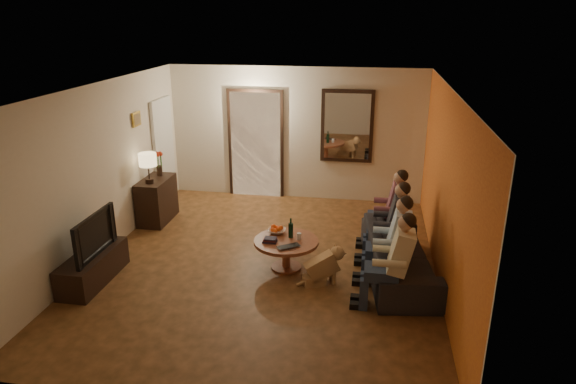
% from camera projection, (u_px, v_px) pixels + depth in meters
% --- Properties ---
extents(floor, '(5.00, 6.00, 0.01)m').
position_uv_depth(floor, '(265.00, 263.00, 7.69)').
color(floor, '#422C12').
rests_on(floor, ground).
extents(ceiling, '(5.00, 6.00, 0.01)m').
position_uv_depth(ceiling, '(262.00, 88.00, 6.82)').
color(ceiling, white).
rests_on(ceiling, back_wall).
extents(back_wall, '(5.00, 0.02, 2.60)m').
position_uv_depth(back_wall, '(296.00, 134.00, 10.05)').
color(back_wall, beige).
rests_on(back_wall, floor).
extents(front_wall, '(5.00, 0.02, 2.60)m').
position_uv_depth(front_wall, '(192.00, 287.00, 4.46)').
color(front_wall, beige).
rests_on(front_wall, floor).
extents(left_wall, '(0.02, 6.00, 2.60)m').
position_uv_depth(left_wall, '(100.00, 173.00, 7.65)').
color(left_wall, beige).
rests_on(left_wall, floor).
extents(right_wall, '(0.02, 6.00, 2.60)m').
position_uv_depth(right_wall, '(446.00, 191.00, 6.87)').
color(right_wall, beige).
rests_on(right_wall, floor).
extents(orange_accent, '(0.01, 6.00, 2.60)m').
position_uv_depth(orange_accent, '(445.00, 191.00, 6.87)').
color(orange_accent, '#D05623').
rests_on(orange_accent, right_wall).
extents(kitchen_doorway, '(1.00, 0.06, 2.10)m').
position_uv_depth(kitchen_doorway, '(256.00, 145.00, 10.24)').
color(kitchen_doorway, '#FFE0A5').
rests_on(kitchen_doorway, floor).
extents(door_trim, '(1.12, 0.04, 2.22)m').
position_uv_depth(door_trim, '(256.00, 145.00, 10.23)').
color(door_trim, black).
rests_on(door_trim, floor).
extents(fridge_glimpse, '(0.45, 0.03, 1.70)m').
position_uv_depth(fridge_glimpse, '(268.00, 153.00, 10.25)').
color(fridge_glimpse, silver).
rests_on(fridge_glimpse, floor).
extents(mirror_frame, '(1.00, 0.05, 1.40)m').
position_uv_depth(mirror_frame, '(347.00, 126.00, 9.79)').
color(mirror_frame, black).
rests_on(mirror_frame, back_wall).
extents(mirror_glass, '(0.86, 0.02, 1.26)m').
position_uv_depth(mirror_glass, '(347.00, 127.00, 9.76)').
color(mirror_glass, white).
rests_on(mirror_glass, back_wall).
extents(white_door, '(0.06, 0.85, 2.04)m').
position_uv_depth(white_door, '(164.00, 152.00, 9.87)').
color(white_door, white).
rests_on(white_door, floor).
extents(framed_art, '(0.03, 0.28, 0.24)m').
position_uv_depth(framed_art, '(136.00, 119.00, 8.67)').
color(framed_art, '#B28C33').
rests_on(framed_art, left_wall).
extents(art_canvas, '(0.01, 0.22, 0.18)m').
position_uv_depth(art_canvas, '(137.00, 119.00, 8.66)').
color(art_canvas, brown).
rests_on(art_canvas, left_wall).
extents(dresser, '(0.45, 0.88, 0.78)m').
position_uv_depth(dresser, '(157.00, 200.00, 9.15)').
color(dresser, black).
rests_on(dresser, floor).
extents(table_lamp, '(0.30, 0.30, 0.54)m').
position_uv_depth(table_lamp, '(148.00, 168.00, 8.73)').
color(table_lamp, beige).
rests_on(table_lamp, dresser).
extents(flower_vase, '(0.14, 0.14, 0.44)m').
position_uv_depth(flower_vase, '(159.00, 164.00, 9.15)').
color(flower_vase, '#B02A12').
rests_on(flower_vase, dresser).
extents(tv_stand, '(0.45, 1.25, 0.42)m').
position_uv_depth(tv_stand, '(93.00, 267.00, 7.13)').
color(tv_stand, black).
rests_on(tv_stand, floor).
extents(tv, '(1.02, 0.13, 0.58)m').
position_uv_depth(tv, '(88.00, 234.00, 6.96)').
color(tv, black).
rests_on(tv, tv_stand).
extents(sofa, '(2.25, 1.11, 0.63)m').
position_uv_depth(sofa, '(399.00, 255.00, 7.26)').
color(sofa, black).
rests_on(sofa, floor).
extents(person_a, '(0.60, 0.40, 1.20)m').
position_uv_depth(person_a, '(395.00, 266.00, 6.34)').
color(person_a, tan).
rests_on(person_a, sofa).
extents(person_b, '(0.60, 0.40, 1.20)m').
position_uv_depth(person_b, '(394.00, 245.00, 6.90)').
color(person_b, tan).
rests_on(person_b, sofa).
extents(person_c, '(0.60, 0.40, 1.20)m').
position_uv_depth(person_c, '(392.00, 228.00, 7.46)').
color(person_c, tan).
rests_on(person_c, sofa).
extents(person_d, '(0.60, 0.40, 1.20)m').
position_uv_depth(person_d, '(391.00, 212.00, 8.02)').
color(person_d, tan).
rests_on(person_d, sofa).
extents(dog, '(0.61, 0.45, 0.56)m').
position_uv_depth(dog, '(322.00, 265.00, 7.03)').
color(dog, '#AF7B51').
rests_on(dog, floor).
extents(coffee_table, '(0.98, 0.98, 0.45)m').
position_uv_depth(coffee_table, '(286.00, 254.00, 7.48)').
color(coffee_table, brown).
rests_on(coffee_table, floor).
extents(bowl, '(0.26, 0.26, 0.06)m').
position_uv_depth(bowl, '(277.00, 231.00, 7.63)').
color(bowl, white).
rests_on(bowl, coffee_table).
extents(oranges, '(0.20, 0.20, 0.08)m').
position_uv_depth(oranges, '(277.00, 227.00, 7.61)').
color(oranges, '#FC5515').
rests_on(oranges, bowl).
extents(wine_bottle, '(0.07, 0.07, 0.31)m').
position_uv_depth(wine_bottle, '(291.00, 228.00, 7.44)').
color(wine_bottle, black).
rests_on(wine_bottle, coffee_table).
extents(wine_glass, '(0.06, 0.06, 0.10)m').
position_uv_depth(wine_glass, '(299.00, 236.00, 7.41)').
color(wine_glass, silver).
rests_on(wine_glass, coffee_table).
extents(book_stack, '(0.20, 0.15, 0.07)m').
position_uv_depth(book_stack, '(270.00, 240.00, 7.34)').
color(book_stack, black).
rests_on(book_stack, coffee_table).
extents(laptop, '(0.39, 0.36, 0.03)m').
position_uv_depth(laptop, '(290.00, 248.00, 7.13)').
color(laptop, black).
rests_on(laptop, coffee_table).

